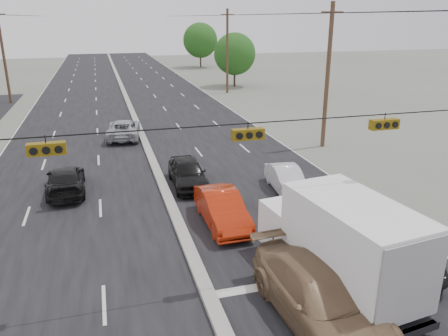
{
  "coord_description": "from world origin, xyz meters",
  "views": [
    {
      "loc": [
        -2.91,
        -12.73,
        8.95
      ],
      "look_at": [
        2.44,
        6.09,
        2.2
      ],
      "focal_mm": 35.0,
      "sensor_mm": 36.0,
      "label": 1
    }
  ],
  "objects_px": {
    "black_suv": "(388,249)",
    "queue_car_b": "(287,180)",
    "red_sedan": "(222,209)",
    "queue_car_a": "(188,173)",
    "utility_pole_right_c": "(227,51)",
    "tree_right_far": "(200,40)",
    "tan_sedan": "(320,297)",
    "tree_right_mid": "(235,54)",
    "box_truck": "(339,242)",
    "oncoming_near": "(66,180)",
    "oncoming_far": "(123,129)",
    "utility_pole_right_b": "(328,76)",
    "utility_pole_left_c": "(4,56)"
  },
  "relations": [
    {
      "from": "red_sedan",
      "to": "queue_car_a",
      "type": "distance_m",
      "value": 5.19
    },
    {
      "from": "utility_pole_right_b",
      "to": "oncoming_near",
      "type": "relative_size",
      "value": 2.08
    },
    {
      "from": "utility_pole_right_b",
      "to": "box_truck",
      "type": "xyz_separation_m",
      "value": [
        -8.09,
        -16.2,
        -3.32
      ]
    },
    {
      "from": "box_truck",
      "to": "utility_pole_left_c",
      "type": "bearing_deg",
      "value": 105.02
    },
    {
      "from": "oncoming_near",
      "to": "utility_pole_right_b",
      "type": "bearing_deg",
      "value": -168.05
    },
    {
      "from": "utility_pole_right_c",
      "to": "queue_car_b",
      "type": "xyz_separation_m",
      "value": [
        -6.11,
        -32.43,
        -4.44
      ]
    },
    {
      "from": "tree_right_mid",
      "to": "box_truck",
      "type": "relative_size",
      "value": 1.01
    },
    {
      "from": "tree_right_far",
      "to": "queue_car_a",
      "type": "xyz_separation_m",
      "value": [
        -14.6,
        -60.19,
        -4.18
      ]
    },
    {
      "from": "utility_pole_left_c",
      "to": "queue_car_a",
      "type": "xyz_separation_m",
      "value": [
        13.9,
        -30.19,
        -4.33
      ]
    },
    {
      "from": "tan_sedan",
      "to": "queue_car_b",
      "type": "xyz_separation_m",
      "value": [
        3.39,
        10.25,
        -0.22
      ]
    },
    {
      "from": "tree_right_mid",
      "to": "queue_car_b",
      "type": "relative_size",
      "value": 1.75
    },
    {
      "from": "tree_right_mid",
      "to": "tan_sedan",
      "type": "distance_m",
      "value": 49.29
    },
    {
      "from": "utility_pole_left_c",
      "to": "queue_car_a",
      "type": "height_order",
      "value": "utility_pole_left_c"
    },
    {
      "from": "queue_car_a",
      "to": "oncoming_far",
      "type": "distance_m",
      "value": 11.84
    },
    {
      "from": "tan_sedan",
      "to": "utility_pole_right_b",
      "type": "bearing_deg",
      "value": 58.14
    },
    {
      "from": "black_suv",
      "to": "oncoming_near",
      "type": "relative_size",
      "value": 1.08
    },
    {
      "from": "tree_right_mid",
      "to": "tan_sedan",
      "type": "relative_size",
      "value": 1.16
    },
    {
      "from": "black_suv",
      "to": "queue_car_b",
      "type": "distance_m",
      "value": 8.03
    },
    {
      "from": "tree_right_far",
      "to": "oncoming_far",
      "type": "distance_m",
      "value": 51.88
    },
    {
      "from": "utility_pole_right_c",
      "to": "queue_car_a",
      "type": "bearing_deg",
      "value": -110.19
    },
    {
      "from": "red_sedan",
      "to": "oncoming_near",
      "type": "relative_size",
      "value": 0.97
    },
    {
      "from": "queue_car_b",
      "to": "utility_pole_right_c",
      "type": "bearing_deg",
      "value": 84.38
    },
    {
      "from": "oncoming_far",
      "to": "queue_car_b",
      "type": "bearing_deg",
      "value": 126.72
    },
    {
      "from": "tree_right_mid",
      "to": "queue_car_a",
      "type": "relative_size",
      "value": 1.57
    },
    {
      "from": "utility_pole_right_c",
      "to": "red_sedan",
      "type": "distance_m",
      "value": 37.15
    },
    {
      "from": "utility_pole_left_c",
      "to": "oncoming_far",
      "type": "xyz_separation_m",
      "value": [
        11.1,
        -18.69,
        -4.39
      ]
    },
    {
      "from": "tree_right_mid",
      "to": "queue_car_b",
      "type": "distance_m",
      "value": 38.58
    },
    {
      "from": "utility_pole_right_b",
      "to": "black_suv",
      "type": "xyz_separation_m",
      "value": [
        -5.5,
        -15.44,
        -4.39
      ]
    },
    {
      "from": "utility_pole_right_b",
      "to": "oncoming_near",
      "type": "height_order",
      "value": "utility_pole_right_b"
    },
    {
      "from": "box_truck",
      "to": "queue_car_a",
      "type": "height_order",
      "value": "box_truck"
    },
    {
      "from": "oncoming_near",
      "to": "oncoming_far",
      "type": "height_order",
      "value": "oncoming_far"
    },
    {
      "from": "tree_right_mid",
      "to": "queue_car_a",
      "type": "bearing_deg",
      "value": -111.13
    },
    {
      "from": "queue_car_a",
      "to": "box_truck",
      "type": "bearing_deg",
      "value": -73.68
    },
    {
      "from": "tree_right_mid",
      "to": "queue_car_a",
      "type": "height_order",
      "value": "tree_right_mid"
    },
    {
      "from": "utility_pole_left_c",
      "to": "oncoming_near",
      "type": "xyz_separation_m",
      "value": [
        7.41,
        -29.34,
        -4.41
      ]
    },
    {
      "from": "tree_right_far",
      "to": "black_suv",
      "type": "height_order",
      "value": "tree_right_far"
    },
    {
      "from": "tree_right_far",
      "to": "red_sedan",
      "type": "xyz_separation_m",
      "value": [
        -14.06,
        -65.36,
        -4.19
      ]
    },
    {
      "from": "utility_pole_left_c",
      "to": "tree_right_mid",
      "type": "height_order",
      "value": "utility_pole_left_c"
    },
    {
      "from": "black_suv",
      "to": "queue_car_a",
      "type": "xyz_separation_m",
      "value": [
        -5.6,
        10.25,
        0.05
      ]
    },
    {
      "from": "utility_pole_right_c",
      "to": "utility_pole_right_b",
      "type": "bearing_deg",
      "value": -90.0
    },
    {
      "from": "tree_right_mid",
      "to": "queue_car_b",
      "type": "bearing_deg",
      "value": -102.96
    },
    {
      "from": "utility_pole_left_c",
      "to": "oncoming_near",
      "type": "distance_m",
      "value": 30.58
    },
    {
      "from": "tan_sedan",
      "to": "black_suv",
      "type": "xyz_separation_m",
      "value": [
        4.0,
        2.24,
        -0.17
      ]
    },
    {
      "from": "oncoming_near",
      "to": "oncoming_far",
      "type": "xyz_separation_m",
      "value": [
        3.69,
        10.65,
        0.03
      ]
    },
    {
      "from": "tan_sedan",
      "to": "oncoming_far",
      "type": "height_order",
      "value": "tan_sedan"
    },
    {
      "from": "box_truck",
      "to": "oncoming_near",
      "type": "xyz_separation_m",
      "value": [
        -9.5,
        11.86,
        -1.09
      ]
    },
    {
      "from": "tree_right_far",
      "to": "black_suv",
      "type": "distance_m",
      "value": 71.13
    },
    {
      "from": "utility_pole_right_c",
      "to": "tree_right_far",
      "type": "distance_m",
      "value": 30.2
    },
    {
      "from": "tree_right_mid",
      "to": "queue_car_a",
      "type": "distance_m",
      "value": 37.89
    },
    {
      "from": "tree_right_far",
      "to": "red_sedan",
      "type": "distance_m",
      "value": 66.98
    }
  ]
}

